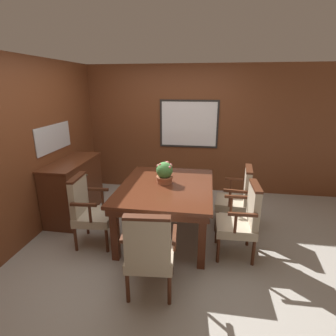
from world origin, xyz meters
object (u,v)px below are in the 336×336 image
(chair_left_near, at_px, (89,208))
(sideboard_cabinet, at_px, (74,188))
(chair_right_far, at_px, (238,196))
(chair_head_near, at_px, (149,251))
(chair_right_near, at_px, (242,218))
(dining_table, at_px, (166,191))
(potted_plant, at_px, (165,173))

(chair_left_near, bearing_deg, sideboard_cabinet, 34.56)
(chair_right_far, relative_size, sideboard_cabinet, 0.80)
(chair_head_near, relative_size, sideboard_cabinet, 0.80)
(chair_head_near, distance_m, sideboard_cabinet, 2.22)
(chair_right_near, xyz_separation_m, chair_left_near, (-1.98, -0.04, 0.00))
(dining_table, height_order, chair_left_near, chair_left_near)
(dining_table, relative_size, chair_head_near, 1.63)
(chair_left_near, relative_size, potted_plant, 3.16)
(dining_table, relative_size, sideboard_cabinet, 1.30)
(chair_left_near, bearing_deg, dining_table, -73.58)
(potted_plant, height_order, sideboard_cabinet, potted_plant)
(dining_table, xyz_separation_m, chair_right_near, (1.00, -0.34, -0.15))
(chair_head_near, xyz_separation_m, potted_plant, (-0.06, 1.25, 0.40))
(potted_plant, bearing_deg, chair_right_far, 13.37)
(dining_table, distance_m, sideboard_cabinet, 1.64)
(chair_left_near, relative_size, sideboard_cabinet, 0.80)
(chair_head_near, xyz_separation_m, chair_left_near, (-1.00, 0.79, 0.00))
(chair_right_near, bearing_deg, dining_table, -109.96)
(sideboard_cabinet, bearing_deg, dining_table, -13.06)
(chair_right_far, distance_m, sideboard_cabinet, 2.60)
(chair_right_near, relative_size, chair_left_near, 1.00)
(chair_head_near, distance_m, chair_right_far, 1.80)
(chair_head_near, distance_m, potted_plant, 1.31)
(chair_head_near, bearing_deg, chair_right_near, -144.89)
(chair_head_near, xyz_separation_m, chair_right_near, (0.98, 0.83, 0.00))
(chair_head_near, distance_m, chair_right_near, 1.28)
(chair_right_far, bearing_deg, chair_right_near, 4.42)
(dining_table, xyz_separation_m, sideboard_cabinet, (-1.59, 0.37, -0.20))
(chair_right_far, relative_size, chair_right_near, 1.00)
(potted_plant, bearing_deg, chair_right_near, -22.28)
(chair_left_near, bearing_deg, potted_plant, -68.41)
(dining_table, xyz_separation_m, potted_plant, (-0.04, 0.09, 0.24))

